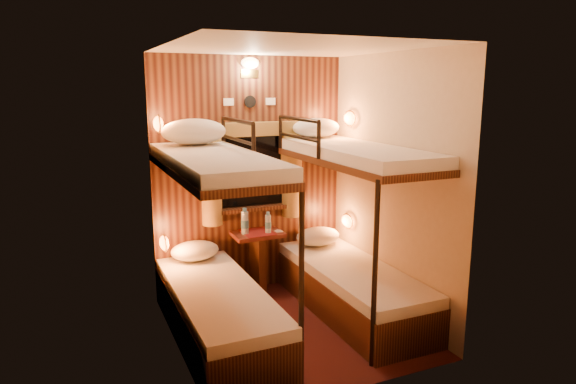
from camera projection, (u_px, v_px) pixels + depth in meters
name	position (u px, v px, depth m)	size (l,w,h in m)	color
floor	(292.00, 327.00, 4.56)	(2.10, 2.10, 0.00)	#37110F
ceiling	(292.00, 48.00, 4.07)	(2.10, 2.10, 0.00)	silver
wall_back	(250.00, 176.00, 5.26)	(2.40, 2.40, 0.00)	#C6B293
wall_front	(357.00, 226.00, 3.38)	(2.40, 2.40, 0.00)	#C6B293
wall_left	(173.00, 206.00, 3.92)	(2.40, 2.40, 0.00)	#C6B293
wall_right	(391.00, 186.00, 4.71)	(2.40, 2.40, 0.00)	#C6B293
back_panel	(250.00, 176.00, 5.24)	(2.00, 0.03, 2.40)	black
bunk_left	(217.00, 276.00, 4.25)	(0.72, 1.90, 1.82)	black
bunk_right	(352.00, 255.00, 4.76)	(0.72, 1.90, 1.82)	black
window	(251.00, 178.00, 5.22)	(1.00, 0.12, 0.79)	black
curtains	(252.00, 171.00, 5.17)	(1.10, 0.22, 1.00)	olive
back_fixtures	(250.00, 71.00, 5.00)	(0.54, 0.09, 0.48)	black
reading_lamps	(262.00, 177.00, 4.94)	(2.00, 0.20, 1.25)	orange
table	(258.00, 254.00, 5.24)	(0.50, 0.34, 0.66)	#532413
bottle_left	(245.00, 223.00, 5.11)	(0.08, 0.08, 0.27)	#99BFE5
bottle_right	(268.00, 224.00, 5.15)	(0.06, 0.06, 0.22)	#99BFE5
sachet_a	(279.00, 231.00, 5.21)	(0.07, 0.05, 0.01)	silver
sachet_b	(278.00, 231.00, 5.24)	(0.06, 0.05, 0.00)	silver
pillow_lower_left	(195.00, 251.00, 4.94)	(0.46, 0.33, 0.18)	silver
pillow_lower_right	(318.00, 236.00, 5.40)	(0.48, 0.34, 0.19)	silver
pillow_upper_left	(194.00, 132.00, 4.58)	(0.58, 0.42, 0.23)	silver
pillow_upper_right	(316.00, 128.00, 5.23)	(0.50, 0.36, 0.20)	silver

